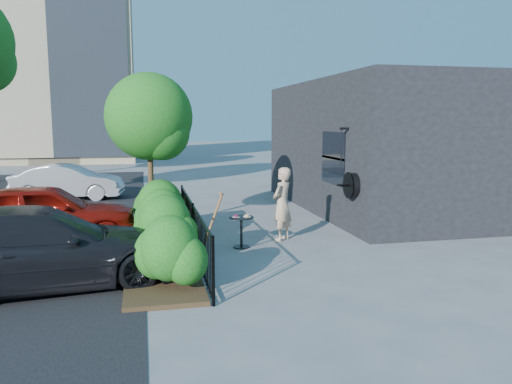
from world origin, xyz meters
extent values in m
plane|color=gray|center=(0.00, 0.00, 0.00)|extent=(120.00, 120.00, 0.00)
cube|color=black|center=(5.50, 4.50, 2.00)|extent=(6.00, 9.00, 4.00)
cube|color=black|center=(2.51, 2.40, 1.80)|extent=(0.04, 1.60, 1.40)
cube|color=black|center=(2.52, 2.40, 1.80)|extent=(0.05, 1.70, 0.06)
cylinder|color=black|center=(2.42, 0.90, 1.25)|extent=(0.18, 0.60, 0.60)
cylinder|color=black|center=(2.32, 0.90, 1.25)|extent=(0.03, 0.64, 0.64)
cube|color=black|center=(2.40, 1.40, 2.60)|extent=(0.25, 0.06, 0.06)
cylinder|color=black|center=(2.32, 1.40, 2.05)|extent=(0.02, 0.02, 1.05)
cylinder|color=black|center=(-1.50, -3.00, 0.55)|extent=(0.05, 0.05, 1.10)
cylinder|color=black|center=(-1.50, 0.00, 0.55)|extent=(0.05, 0.05, 1.10)
cylinder|color=black|center=(-1.50, 3.00, 0.55)|extent=(0.05, 0.05, 1.10)
cube|color=black|center=(-1.50, 0.00, 1.06)|extent=(0.03, 6.00, 0.03)
cube|color=black|center=(-1.50, 0.00, 0.10)|extent=(0.03, 6.00, 0.03)
cylinder|color=black|center=(-1.50, -2.90, 0.55)|extent=(0.02, 0.02, 1.04)
cylinder|color=black|center=(-1.50, -2.70, 0.55)|extent=(0.02, 0.02, 1.04)
cylinder|color=black|center=(-1.50, -2.50, 0.55)|extent=(0.02, 0.02, 1.04)
cylinder|color=black|center=(-1.50, -2.30, 0.55)|extent=(0.02, 0.02, 1.04)
cylinder|color=black|center=(-1.50, -2.10, 0.55)|extent=(0.02, 0.02, 1.04)
cylinder|color=black|center=(-1.50, -1.90, 0.55)|extent=(0.02, 0.02, 1.04)
cylinder|color=black|center=(-1.50, -1.70, 0.55)|extent=(0.02, 0.02, 1.04)
cylinder|color=black|center=(-1.50, -1.50, 0.55)|extent=(0.02, 0.02, 1.04)
cylinder|color=black|center=(-1.50, -1.30, 0.55)|extent=(0.02, 0.02, 1.04)
cylinder|color=black|center=(-1.50, -1.10, 0.55)|extent=(0.02, 0.02, 1.04)
cylinder|color=black|center=(-1.50, -0.90, 0.55)|extent=(0.02, 0.02, 1.04)
cylinder|color=black|center=(-1.50, -0.70, 0.55)|extent=(0.02, 0.02, 1.04)
cylinder|color=black|center=(-1.50, -0.50, 0.55)|extent=(0.02, 0.02, 1.04)
cylinder|color=black|center=(-1.50, -0.30, 0.55)|extent=(0.02, 0.02, 1.04)
cylinder|color=black|center=(-1.50, -0.10, 0.55)|extent=(0.02, 0.02, 1.04)
cylinder|color=black|center=(-1.50, 0.10, 0.55)|extent=(0.02, 0.02, 1.04)
cylinder|color=black|center=(-1.50, 0.30, 0.55)|extent=(0.02, 0.02, 1.04)
cylinder|color=black|center=(-1.50, 0.50, 0.55)|extent=(0.02, 0.02, 1.04)
cylinder|color=black|center=(-1.50, 0.70, 0.55)|extent=(0.02, 0.02, 1.04)
cylinder|color=black|center=(-1.50, 0.90, 0.55)|extent=(0.02, 0.02, 1.04)
cylinder|color=black|center=(-1.50, 1.10, 0.55)|extent=(0.02, 0.02, 1.04)
cylinder|color=black|center=(-1.50, 1.30, 0.55)|extent=(0.02, 0.02, 1.04)
cylinder|color=black|center=(-1.50, 1.50, 0.55)|extent=(0.02, 0.02, 1.04)
cylinder|color=black|center=(-1.50, 1.70, 0.55)|extent=(0.02, 0.02, 1.04)
cylinder|color=black|center=(-1.50, 1.90, 0.55)|extent=(0.02, 0.02, 1.04)
cylinder|color=black|center=(-1.50, 2.10, 0.55)|extent=(0.02, 0.02, 1.04)
cylinder|color=black|center=(-1.50, 2.30, 0.55)|extent=(0.02, 0.02, 1.04)
cylinder|color=black|center=(-1.50, 2.50, 0.55)|extent=(0.02, 0.02, 1.04)
cylinder|color=black|center=(-1.50, 2.70, 0.55)|extent=(0.02, 0.02, 1.04)
cylinder|color=black|center=(-1.50, 2.90, 0.55)|extent=(0.02, 0.02, 1.04)
cube|color=#382616|center=(-2.20, 0.00, 0.04)|extent=(1.30, 6.00, 0.08)
ellipsoid|color=#135316|center=(-2.10, -2.20, 0.70)|extent=(1.10, 1.10, 1.24)
ellipsoid|color=#135316|center=(-2.10, -0.60, 0.70)|extent=(1.10, 1.10, 1.24)
ellipsoid|color=#135316|center=(-2.10, 0.90, 0.70)|extent=(1.10, 1.10, 1.24)
ellipsoid|color=#135316|center=(-2.10, 2.30, 0.70)|extent=(1.10, 1.10, 1.24)
cylinder|color=#3F2B19|center=(-2.30, 2.80, 1.20)|extent=(0.14, 0.14, 2.40)
sphere|color=#135316|center=(-2.30, 2.80, 2.84)|extent=(2.20, 2.20, 2.20)
sphere|color=#135316|center=(-2.00, 2.60, 2.51)|extent=(1.43, 1.43, 1.43)
cylinder|color=black|center=(-0.41, 0.40, 0.68)|extent=(0.55, 0.55, 0.03)
cylinder|color=black|center=(-0.41, 0.40, 0.34)|extent=(0.06, 0.06, 0.66)
cylinder|color=black|center=(-0.41, 0.40, 0.01)|extent=(0.37, 0.37, 0.03)
cube|color=white|center=(-0.53, 0.41, 0.70)|extent=(0.15, 0.15, 0.01)
cube|color=white|center=(-0.28, 0.38, 0.70)|extent=(0.15, 0.15, 0.01)
torus|color=#4E0D27|center=(-0.53, 0.41, 0.72)|extent=(0.12, 0.12, 0.04)
torus|color=tan|center=(-0.28, 0.38, 0.72)|extent=(0.12, 0.12, 0.04)
imported|color=tan|center=(0.66, 0.88, 0.86)|extent=(0.74, 0.74, 1.72)
cylinder|color=brown|center=(-1.22, -0.70, 0.77)|extent=(0.51, 0.05, 1.24)
cube|color=gray|center=(-1.41, -0.70, 0.10)|extent=(0.12, 0.19, 0.26)
cylinder|color=brown|center=(-1.02, -0.70, 1.39)|extent=(0.11, 0.10, 0.07)
imported|color=maroon|center=(-4.71, 1.80, 0.70)|extent=(4.21, 2.00, 1.39)
imported|color=#ADADB2|center=(-5.13, 8.56, 0.63)|extent=(3.92, 1.73, 1.25)
imported|color=black|center=(-4.21, -1.49, 0.68)|extent=(4.97, 2.69, 1.37)
camera|label=1|loc=(-2.47, -10.20, 2.78)|focal=35.00mm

